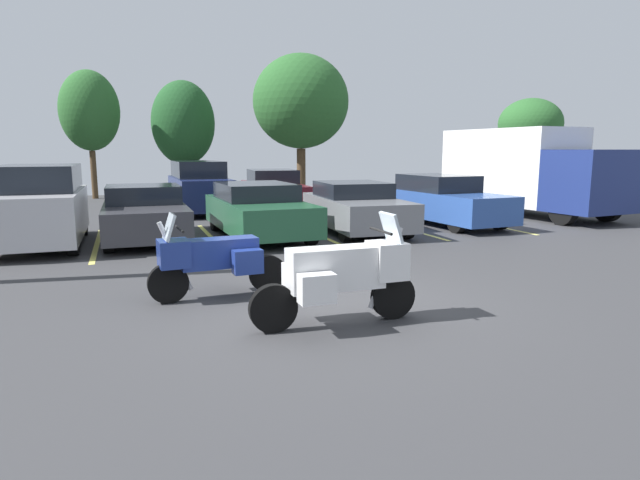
{
  "coord_description": "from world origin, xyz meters",
  "views": [
    {
      "loc": [
        -2.81,
        -7.19,
        2.27
      ],
      "look_at": [
        0.14,
        0.97,
        0.81
      ],
      "focal_mm": 30.29,
      "sensor_mm": 36.0,
      "label": 1
    }
  ],
  "objects_px": {
    "motorcycle_second": "(214,258)",
    "car_silver": "(40,206)",
    "motorcycle_touring": "(343,273)",
    "car_green": "(258,210)",
    "car_charcoal": "(145,214)",
    "car_grey": "(355,207)",
    "car_far_navy": "(199,187)",
    "car_far_maroon": "(273,191)",
    "box_truck": "(526,170)",
    "car_blue": "(442,200)"
  },
  "relations": [
    {
      "from": "motorcycle_second",
      "to": "car_silver",
      "type": "height_order",
      "value": "car_silver"
    },
    {
      "from": "motorcycle_second",
      "to": "car_far_navy",
      "type": "bearing_deg",
      "value": 83.6
    },
    {
      "from": "car_green",
      "to": "car_far_maroon",
      "type": "relative_size",
      "value": 0.95
    },
    {
      "from": "box_truck",
      "to": "car_charcoal",
      "type": "bearing_deg",
      "value": -174.94
    },
    {
      "from": "motorcycle_second",
      "to": "car_grey",
      "type": "distance_m",
      "value": 7.36
    },
    {
      "from": "car_silver",
      "to": "car_green",
      "type": "xyz_separation_m",
      "value": [
        5.15,
        -0.42,
        -0.25
      ]
    },
    {
      "from": "car_charcoal",
      "to": "car_far_navy",
      "type": "relative_size",
      "value": 0.98
    },
    {
      "from": "motorcycle_touring",
      "to": "car_far_maroon",
      "type": "xyz_separation_m",
      "value": [
        2.7,
        13.56,
        0.04
      ]
    },
    {
      "from": "car_blue",
      "to": "box_truck",
      "type": "height_order",
      "value": "box_truck"
    },
    {
      "from": "motorcycle_touring",
      "to": "car_green",
      "type": "relative_size",
      "value": 0.48
    },
    {
      "from": "car_grey",
      "to": "car_far_navy",
      "type": "relative_size",
      "value": 1.05
    },
    {
      "from": "car_green",
      "to": "car_grey",
      "type": "bearing_deg",
      "value": 0.32
    },
    {
      "from": "car_silver",
      "to": "car_blue",
      "type": "relative_size",
      "value": 0.86
    },
    {
      "from": "car_far_navy",
      "to": "car_silver",
      "type": "bearing_deg",
      "value": -127.95
    },
    {
      "from": "car_charcoal",
      "to": "car_blue",
      "type": "relative_size",
      "value": 0.86
    },
    {
      "from": "motorcycle_touring",
      "to": "car_far_navy",
      "type": "height_order",
      "value": "car_far_navy"
    },
    {
      "from": "car_blue",
      "to": "car_green",
      "type": "bearing_deg",
      "value": -174.63
    },
    {
      "from": "motorcycle_second",
      "to": "box_truck",
      "type": "bearing_deg",
      "value": 31.04
    },
    {
      "from": "car_grey",
      "to": "motorcycle_touring",
      "type": "bearing_deg",
      "value": -114.71
    },
    {
      "from": "car_far_maroon",
      "to": "box_truck",
      "type": "relative_size",
      "value": 0.73
    },
    {
      "from": "car_far_maroon",
      "to": "car_grey",
      "type": "bearing_deg",
      "value": -83.34
    },
    {
      "from": "motorcycle_touring",
      "to": "car_grey",
      "type": "bearing_deg",
      "value": 65.29
    },
    {
      "from": "car_silver",
      "to": "motorcycle_second",
      "type": "bearing_deg",
      "value": -62.45
    },
    {
      "from": "car_far_maroon",
      "to": "car_far_navy",
      "type": "bearing_deg",
      "value": -179.28
    },
    {
      "from": "motorcycle_touring",
      "to": "car_far_navy",
      "type": "relative_size",
      "value": 0.53
    },
    {
      "from": "box_truck",
      "to": "car_silver",
      "type": "bearing_deg",
      "value": -175.46
    },
    {
      "from": "motorcycle_second",
      "to": "car_blue",
      "type": "height_order",
      "value": "car_blue"
    },
    {
      "from": "motorcycle_second",
      "to": "car_silver",
      "type": "relative_size",
      "value": 0.5
    },
    {
      "from": "motorcycle_touring",
      "to": "car_blue",
      "type": "distance_m",
      "value": 10.32
    },
    {
      "from": "car_green",
      "to": "car_silver",
      "type": "bearing_deg",
      "value": 175.28
    },
    {
      "from": "motorcycle_second",
      "to": "car_green",
      "type": "xyz_separation_m",
      "value": [
        2.02,
        5.57,
        0.08
      ]
    },
    {
      "from": "car_green",
      "to": "car_far_maroon",
      "type": "bearing_deg",
      "value": 71.49
    },
    {
      "from": "motorcycle_second",
      "to": "car_charcoal",
      "type": "xyz_separation_m",
      "value": [
        -0.79,
        6.06,
        0.03
      ]
    },
    {
      "from": "car_charcoal",
      "to": "motorcycle_touring",
      "type": "bearing_deg",
      "value": -74.69
    },
    {
      "from": "car_far_navy",
      "to": "car_green",
      "type": "bearing_deg",
      "value": -83.35
    },
    {
      "from": "motorcycle_touring",
      "to": "car_grey",
      "type": "distance_m",
      "value": 8.18
    },
    {
      "from": "motorcycle_second",
      "to": "car_charcoal",
      "type": "height_order",
      "value": "car_charcoal"
    },
    {
      "from": "car_charcoal",
      "to": "car_grey",
      "type": "relative_size",
      "value": 0.94
    },
    {
      "from": "motorcycle_touring",
      "to": "car_far_maroon",
      "type": "bearing_deg",
      "value": 78.73
    },
    {
      "from": "motorcycle_touring",
      "to": "car_silver",
      "type": "height_order",
      "value": "car_silver"
    },
    {
      "from": "motorcycle_second",
      "to": "box_truck",
      "type": "relative_size",
      "value": 0.31
    },
    {
      "from": "car_charcoal",
      "to": "car_grey",
      "type": "bearing_deg",
      "value": -4.9
    },
    {
      "from": "car_grey",
      "to": "car_far_maroon",
      "type": "bearing_deg",
      "value": 96.66
    },
    {
      "from": "car_blue",
      "to": "car_far_maroon",
      "type": "distance_m",
      "value": 6.79
    },
    {
      "from": "motorcycle_touring",
      "to": "car_silver",
      "type": "distance_m",
      "value": 9.04
    },
    {
      "from": "motorcycle_touring",
      "to": "car_far_maroon",
      "type": "distance_m",
      "value": 13.83
    },
    {
      "from": "car_silver",
      "to": "car_blue",
      "type": "xyz_separation_m",
      "value": [
        11.05,
        0.13,
        -0.23
      ]
    },
    {
      "from": "car_green",
      "to": "box_truck",
      "type": "height_order",
      "value": "box_truck"
    },
    {
      "from": "car_far_navy",
      "to": "car_grey",
      "type": "bearing_deg",
      "value": -60.23
    },
    {
      "from": "car_grey",
      "to": "car_far_navy",
      "type": "bearing_deg",
      "value": 119.77
    }
  ]
}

